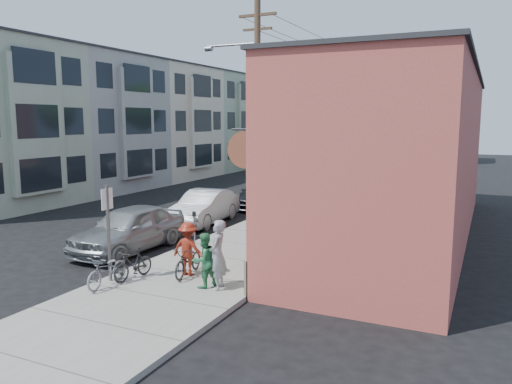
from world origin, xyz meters
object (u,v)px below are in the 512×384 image
at_px(cyclist, 188,249).
at_px(tree_leafy_mid, 330,109).
at_px(parked_bike_a, 133,264).
at_px(car_0, 129,228).
at_px(patio_chair_a, 277,247).
at_px(car_1, 204,207).
at_px(tree_bare, 285,164).
at_px(car_3, 298,180).
at_px(patron_green, 204,260).
at_px(parking_meter_near, 194,222).
at_px(bus, 302,158).
at_px(car_2, 261,194).
at_px(parking_meter_far, 287,191).
at_px(patio_chair_b, 277,250).
at_px(parked_bike_b, 107,270).
at_px(tree_leafy_far, 369,104).
at_px(car_4, 322,175).
at_px(sign_post, 108,224).
at_px(patron_grey, 218,255).
at_px(utility_pole_near, 256,106).

bearing_deg(cyclist, tree_leafy_mid, -86.93).
relative_size(parked_bike_a, car_0, 0.30).
height_order(patio_chair_a, car_0, car_0).
bearing_deg(car_1, tree_bare, 51.66).
bearing_deg(cyclist, car_3, -80.76).
bearing_deg(patron_green, cyclist, -105.07).
bearing_deg(car_3, patron_green, -73.54).
xyz_separation_m(parking_meter_near, bus, (-5.37, 26.60, 0.41)).
distance_m(tree_leafy_mid, cyclist, 19.02).
bearing_deg(car_2, tree_bare, -35.26).
bearing_deg(tree_leafy_mid, parked_bike_a, -89.79).
height_order(parking_meter_far, patio_chair_b, parking_meter_far).
distance_m(parking_meter_near, parking_meter_far, 9.31).
bearing_deg(parking_meter_far, bus, 107.26).
height_order(tree_bare, parked_bike_b, tree_bare).
xyz_separation_m(tree_leafy_far, car_4, (-2.10, -5.54, -5.43)).
bearing_deg(patron_green, tree_bare, -147.08).
height_order(patio_chair_a, car_1, car_1).
bearing_deg(car_3, sign_post, -81.78).
xyz_separation_m(sign_post, car_1, (-2.04, 8.66, -1.05)).
bearing_deg(car_4, patio_chair_b, -74.29).
xyz_separation_m(patio_chair_a, patron_grey, (-0.37, -3.30, 0.53)).
distance_m(parked_bike_b, car_2, 14.38).
xyz_separation_m(cyclist, car_0, (-3.78, 1.90, -0.12)).
xyz_separation_m(parking_meter_near, parked_bike_b, (0.33, -5.08, -0.39)).
relative_size(patio_chair_b, car_2, 0.18).
xyz_separation_m(tree_leafy_far, car_2, (-2.00, -16.82, -5.37)).
height_order(car_3, bus, bus).
bearing_deg(parking_meter_near, car_0, -144.07).
bearing_deg(patio_chair_b, parking_meter_far, 122.95).
xyz_separation_m(utility_pole_near, car_3, (-1.59, 9.91, -4.58)).
relative_size(parking_meter_near, car_3, 0.21).
relative_size(parking_meter_far, car_0, 0.25).
height_order(parking_meter_far, parked_bike_a, parking_meter_far).
bearing_deg(patron_grey, tree_leafy_far, 171.05).
bearing_deg(parking_meter_far, car_1, -109.85).
relative_size(patron_grey, car_1, 0.41).
relative_size(tree_bare, patio_chair_a, 5.45).
bearing_deg(tree_leafy_mid, car_4, 111.54).
bearing_deg(parked_bike_a, bus, 107.85).
distance_m(tree_leafy_far, parked_bike_b, 31.57).
distance_m(parking_meter_far, parked_bike_b, 14.39).
bearing_deg(car_0, patron_grey, -25.38).
xyz_separation_m(utility_pole_near, cyclist, (1.72, -8.44, -4.45)).
height_order(parking_meter_far, car_1, car_1).
relative_size(parking_meter_near, cyclist, 0.77).
xyz_separation_m(tree_leafy_mid, patio_chair_b, (3.25, -16.16, -4.83)).
xyz_separation_m(patio_chair_b, bus, (-9.17, 27.61, 0.80)).
xyz_separation_m(tree_leafy_mid, cyclist, (1.31, -18.44, -4.47)).
bearing_deg(utility_pole_near, patio_chair_b, -59.31).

